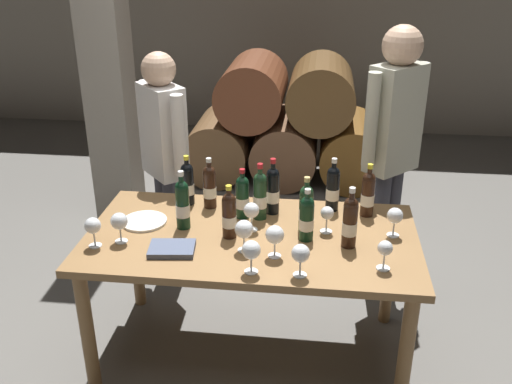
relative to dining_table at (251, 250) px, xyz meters
The scene contains 31 objects.
ground_plane 0.67m from the dining_table, ahead, with size 14.00×14.00×0.00m, color #66635E.
cellar_back_wall 4.26m from the dining_table, 90.00° to the left, with size 10.00×0.24×2.80m, color gray.
barrel_stack 2.60m from the dining_table, 90.00° to the left, with size 1.86×0.90×1.15m.
stone_pillar 2.16m from the dining_table, 129.09° to the left, with size 0.32×0.32×2.60m, color gray.
dining_table is the anchor object (origin of this frame).
wine_bottle_0 0.70m from the dining_table, 26.36° to the left, with size 0.07×0.07×0.30m.
wine_bottle_1 0.56m from the dining_table, 141.08° to the left, with size 0.07×0.07×0.29m.
wine_bottle_2 0.46m from the dining_table, 132.34° to the left, with size 0.07×0.07×0.29m.
wine_bottle_3 0.36m from the dining_table, 72.46° to the left, with size 0.07×0.07×0.32m.
wine_bottle_4 0.43m from the dining_table, behind, with size 0.07×0.07×0.32m.
wine_bottle_5 0.35m from the dining_table, ahead, with size 0.07×0.07×0.28m.
wine_bottle_6 0.30m from the dining_table, 83.42° to the left, with size 0.07×0.07×0.32m.
wine_bottle_7 0.36m from the dining_table, 15.70° to the left, with size 0.07×0.07×0.30m.
wine_bottle_8 0.58m from the dining_table, 40.09° to the left, with size 0.07×0.07×0.31m.
wine_bottle_9 0.24m from the dining_table, 163.42° to the right, with size 0.07×0.07×0.28m.
wine_bottle_10 0.30m from the dining_table, 110.60° to the left, with size 0.07×0.07×0.28m.
wine_bottle_11 0.54m from the dining_table, ahead, with size 0.07×0.07×0.32m.
wine_glass_0 0.32m from the dining_table, 55.74° to the right, with size 0.09×0.09×0.16m.
wine_glass_1 0.26m from the dining_table, 95.18° to the right, with size 0.09×0.09×0.16m.
wine_glass_2 0.43m from the dining_table, 11.25° to the left, with size 0.07×0.07×0.14m.
wine_glass_3 0.75m from the dining_table, ahead, with size 0.08×0.08×0.16m.
wine_glass_4 0.81m from the dining_table, 164.58° to the right, with size 0.08×0.08×0.15m.
wine_glass_5 0.21m from the dining_table, 96.58° to the left, with size 0.08×0.08×0.16m.
wine_glass_6 0.41m from the dining_table, 82.93° to the right, with size 0.09×0.09×0.16m.
wine_glass_7 0.69m from the dining_table, 166.79° to the right, with size 0.09×0.09×0.16m.
wine_glass_8 0.49m from the dining_table, 53.14° to the right, with size 0.08×0.08×0.16m.
wine_glass_9 0.72m from the dining_table, 21.36° to the right, with size 0.07×0.07×0.14m.
tasting_notebook 0.43m from the dining_table, 149.62° to the right, with size 0.22×0.16×0.03m, color #4C5670.
serving_plate 0.60m from the dining_table, behind, with size 0.24×0.24×0.01m, color white.
sommelier_presenting 1.13m from the dining_table, 44.70° to the left, with size 0.37×0.37×1.72m.
taster_seated_left 1.00m from the dining_table, 131.72° to the left, with size 0.36×0.39×1.54m.
Camera 1 is at (0.33, -2.56, 2.18)m, focal length 40.12 mm.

